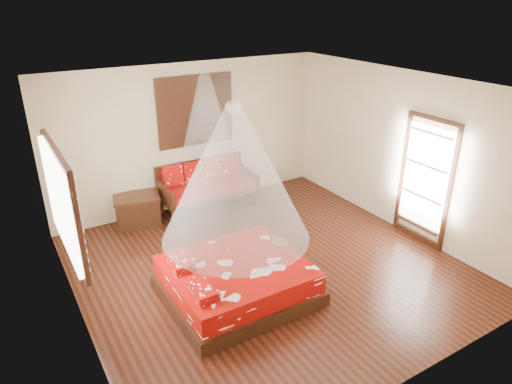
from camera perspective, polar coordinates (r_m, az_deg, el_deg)
room at (r=6.61m, az=1.49°, el=1.00°), size 5.54×5.54×2.84m
bed at (r=6.52m, az=-2.52°, el=-10.94°), size 1.94×1.76×0.63m
daybed at (r=8.94m, az=-6.21°, el=1.01°), size 1.84×0.82×0.96m
storage_chest at (r=8.66m, az=-14.55°, el=-2.15°), size 0.94×0.78×0.56m
shutter_panel at (r=8.80m, az=-7.56°, el=10.04°), size 1.52×0.06×1.32m
window_left at (r=5.81m, az=-22.76°, el=-1.07°), size 0.10×1.74×1.34m
glazed_door at (r=8.07m, az=20.36°, el=1.24°), size 0.08×1.02×2.16m
wine_tray at (r=6.85m, az=3.00°, el=-6.07°), size 0.24×0.24×0.20m
mosquito_net_main at (r=5.76m, az=-2.67°, el=2.29°), size 1.96×1.96×1.80m
mosquito_net_daybed at (r=8.36m, az=-6.26°, el=10.09°), size 0.94×0.94×1.50m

